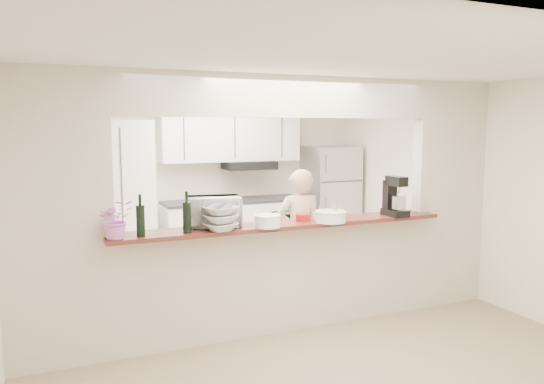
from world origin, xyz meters
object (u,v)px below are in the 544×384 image
refrigerator (330,200)px  person (299,234)px  stand_mixer (395,198)px  toaster_oven (213,212)px

refrigerator → person: size_ratio=1.12×
stand_mixer → person: (-0.60, 1.00, -0.52)m
stand_mixer → toaster_oven: bearing=174.5°
refrigerator → toaster_oven: size_ratio=3.37×
refrigerator → stand_mixer: bearing=-106.7°
refrigerator → stand_mixer: 2.94m
stand_mixer → person: size_ratio=0.27×
refrigerator → toaster_oven: (-2.75, -2.60, 0.38)m
toaster_oven → person: 1.62m
stand_mixer → person: person is taller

